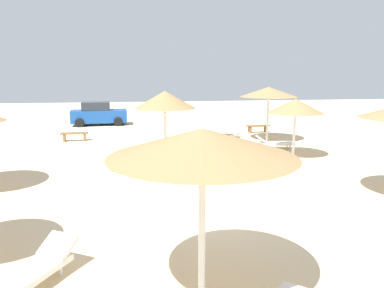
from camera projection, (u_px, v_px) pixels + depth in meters
The scene contains 12 objects.
ground_plane at pixel (208, 203), 10.69m from camera, with size 80.00×80.00×0.00m, color beige.
parasol_0 at pixel (165, 100), 13.86m from camera, with size 2.36×2.36×3.11m.
parasol_2 at pixel (295, 106), 16.20m from camera, with size 2.49×2.49×2.65m.
parasol_3 at pixel (202, 143), 5.68m from camera, with size 3.03×3.03×2.91m.
parasol_7 at pixel (269, 92), 20.14m from camera, with size 3.18×3.18×3.04m.
lounger_0 at pixel (130, 160), 14.65m from camera, with size 1.80×1.80×0.68m.
lounger_1 at pixel (32, 270), 6.45m from camera, with size 1.52×1.97×0.65m.
lounger_2 at pixel (274, 143), 18.37m from camera, with size 1.96×0.84×0.69m.
lounger_7 at pixel (231, 134), 21.04m from camera, with size 1.53×1.94×0.74m.
bench_0 at pixel (74, 135), 20.52m from camera, with size 1.53×0.52×0.49m.
bench_1 at pixel (258, 127), 23.46m from camera, with size 1.52×0.48×0.49m.
parked_car at pixel (98, 114), 26.86m from camera, with size 4.11×2.21×1.72m.
Camera 1 is at (-2.01, -9.98, 3.74)m, focal length 33.94 mm.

